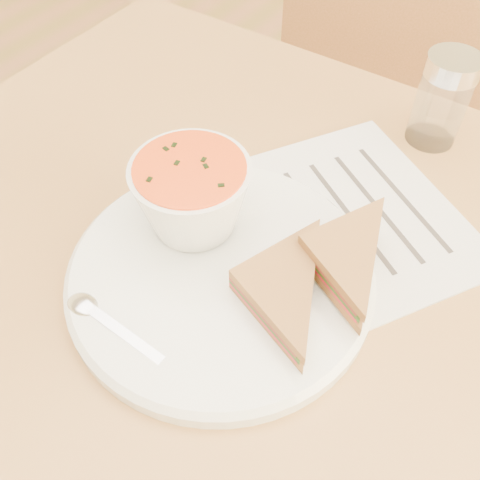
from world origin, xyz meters
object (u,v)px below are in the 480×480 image
Objects in this scene: soup_bowl at (192,199)px; condiment_shaker at (442,100)px; plate at (221,275)px; chair_far at (357,143)px; dining_table at (275,397)px.

condiment_shaker is (0.15, 0.30, 0.00)m from soup_bowl.
chair_far is at bearing 97.47° from plate.
dining_table is at bearing -100.91° from condiment_shaker.
dining_table is at bearing 59.44° from plate.
plate is 2.66× the size of condiment_shaker.
condiment_shaker is at bearing 63.41° from soup_bowl.
condiment_shaker reaches higher than plate.
dining_table is 3.27× the size of plate.
chair_far is at bearing 126.03° from condiment_shaker.
soup_bowl is (0.02, -0.52, 0.30)m from chair_far.
condiment_shaker reaches higher than dining_table.
chair_far reaches higher than plate.
condiment_shaker is (0.05, 0.26, 0.43)m from dining_table.
chair_far reaches higher than soup_bowl.
plate is at bearing -105.66° from condiment_shaker.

